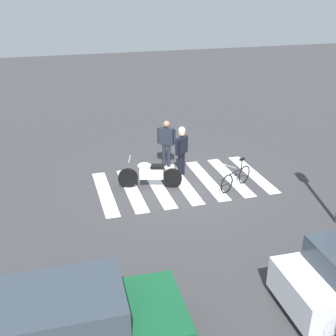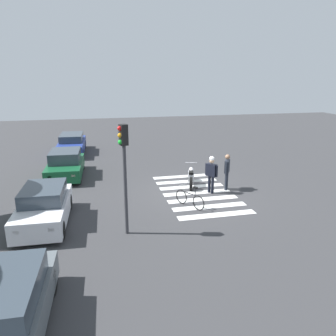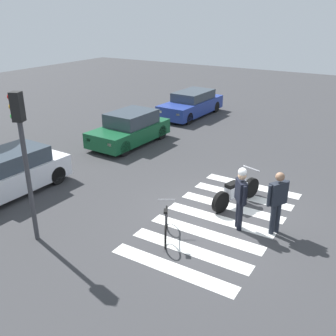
{
  "view_description": "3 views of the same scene",
  "coord_description": "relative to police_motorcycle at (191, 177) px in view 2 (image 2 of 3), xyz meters",
  "views": [
    {
      "loc": [
        4.19,
        12.36,
        6.37
      ],
      "look_at": [
        0.89,
        1.24,
        1.21
      ],
      "focal_mm": 44.62,
      "sensor_mm": 36.0,
      "label": 1
    },
    {
      "loc": [
        -14.2,
        4.68,
        5.48
      ],
      "look_at": [
        0.87,
        1.24,
        1.08
      ],
      "focal_mm": 34.84,
      "sensor_mm": 36.0,
      "label": 2
    },
    {
      "loc": [
        -9.11,
        -3.82,
        5.68
      ],
      "look_at": [
        0.0,
        1.77,
        1.24
      ],
      "focal_mm": 40.96,
      "sensor_mm": 36.0,
      "label": 3
    }
  ],
  "objects": [
    {
      "name": "ground_plane",
      "position": [
        -1.14,
        0.03,
        -0.47
      ],
      "size": [
        60.0,
        60.0,
        0.0
      ],
      "primitive_type": "plane",
      "color": "#38383A"
    },
    {
      "name": "police_motorcycle",
      "position": [
        0.0,
        0.0,
        0.0
      ],
      "size": [
        2.11,
        0.87,
        1.05
      ],
      "color": "black",
      "rests_on": "ground_plane"
    },
    {
      "name": "leaning_bicycle",
      "position": [
        -2.76,
        0.88,
        -0.1
      ],
      "size": [
        1.46,
        0.87,
        0.98
      ],
      "color": "black",
      "rests_on": "ground_plane"
    },
    {
      "name": "officer_on_foot",
      "position": [
        -1.02,
        -1.52,
        0.58
      ],
      "size": [
        0.62,
        0.43,
        1.8
      ],
      "color": "#1E232D",
      "rests_on": "ground_plane"
    },
    {
      "name": "officer_by_motorcycle",
      "position": [
        -1.31,
        -0.61,
        0.6
      ],
      "size": [
        0.56,
        0.46,
        1.83
      ],
      "color": "black",
      "rests_on": "ground_plane"
    },
    {
      "name": "crosswalk_stripes",
      "position": [
        -1.14,
        0.03,
        -0.46
      ],
      "size": [
        5.85,
        3.31,
        0.01
      ],
      "color": "silver",
      "rests_on": "ground_plane"
    },
    {
      "name": "car_white_van",
      "position": [
        -3.09,
        6.75,
        0.22
      ],
      "size": [
        4.01,
        1.84,
        1.43
      ],
      "color": "black",
      "rests_on": "ground_plane"
    },
    {
      "name": "car_green_compact",
      "position": [
        3.06,
        6.4,
        0.22
      ],
      "size": [
        4.07,
        1.94,
        1.45
      ],
      "color": "black",
      "rests_on": "ground_plane"
    },
    {
      "name": "car_blue_hatchback",
      "position": [
        8.91,
        6.37,
        0.2
      ],
      "size": [
        4.7,
        1.91,
        1.39
      ],
      "color": "black",
      "rests_on": "ground_plane"
    },
    {
      "name": "traffic_light_pole",
      "position": [
        -4.62,
        3.8,
        2.2
      ],
      "size": [
        0.31,
        0.36,
        3.94
      ],
      "color": "#38383D",
      "rests_on": "ground_plane"
    }
  ]
}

